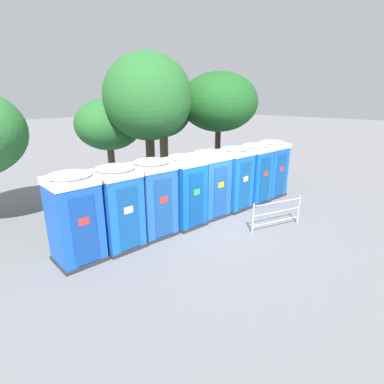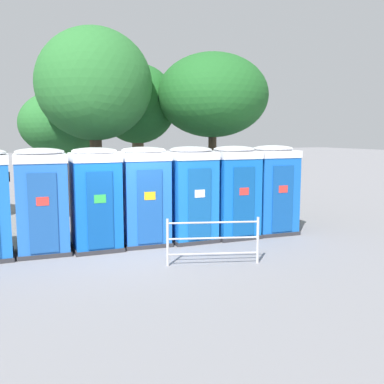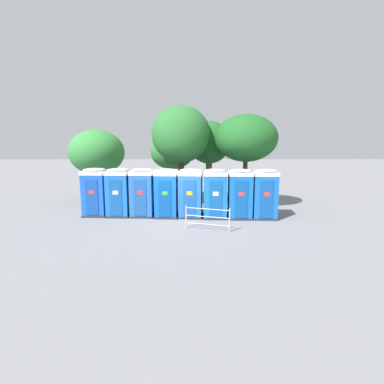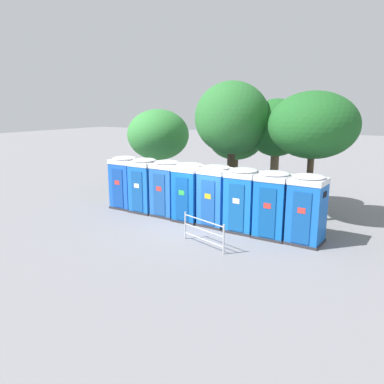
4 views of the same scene
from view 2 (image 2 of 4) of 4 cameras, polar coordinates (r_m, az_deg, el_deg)
The scene contains 12 objects.
ground_plane at distance 11.38m, azimuth -8.50°, elevation -7.29°, with size 120.00×120.00×0.00m, color slate.
portapotty_2 at distance 11.33m, azimuth -18.55°, elevation -1.05°, with size 1.33×1.31×2.54m.
portapotty_3 at distance 11.37m, azimuth -12.15°, elevation -0.79°, with size 1.25×1.27×2.54m.
portapotty_4 at distance 11.69m, azimuth -6.07°, elevation -0.44°, with size 1.34×1.33×2.54m.
portapotty_5 at distance 12.02m, azimuth -0.15°, elevation -0.18°, with size 1.27×1.26×2.54m.
portapotty_6 at distance 12.51m, azimuth 5.30°, elevation 0.09°, with size 1.27×1.26×2.54m.
portapotty_7 at distance 13.16m, azimuth 10.14°, elevation 0.38°, with size 1.34×1.31×2.54m.
street_tree_0 at distance 16.02m, azimuth -16.17°, elevation 8.27°, with size 2.87×2.87×4.32m.
street_tree_1 at distance 15.81m, azimuth -6.96°, elevation 10.85°, with size 2.70×2.70×5.24m.
street_tree_2 at distance 15.11m, azimuth 2.64°, elevation 12.11°, with size 3.66×3.66×5.49m.
street_tree_4 at distance 14.20m, azimuth -12.32°, elevation 13.11°, with size 3.49×3.49×6.03m.
event_barrier at distance 9.91m, azimuth 2.70°, elevation -6.06°, with size 1.94×0.75×1.05m.
Camera 2 is at (-3.27, -10.50, 2.89)m, focal length 42.00 mm.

